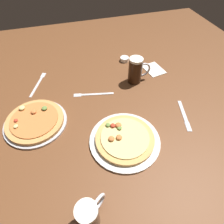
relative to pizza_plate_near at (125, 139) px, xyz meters
name	(u,v)px	position (x,y,z in m)	size (l,w,h in m)	color
ground_plane	(112,116)	(-0.01, 0.18, -0.03)	(2.40, 2.40, 0.03)	brown
pizza_plate_near	(125,139)	(0.00, 0.00, 0.00)	(0.33, 0.33, 0.05)	silver
pizza_plate_far	(35,121)	(-0.40, 0.23, 0.00)	(0.31, 0.31, 0.05)	#B2B2B7
beer_mug_dark	(136,70)	(0.21, 0.40, 0.06)	(0.14, 0.08, 0.16)	black
beer_mug_amber	(89,215)	(-0.22, -0.28, 0.05)	(0.11, 0.10, 0.14)	black
ramekin_sauce	(125,59)	(0.22, 0.63, 0.00)	(0.06, 0.06, 0.03)	white
napkin_folded	(154,69)	(0.37, 0.48, -0.01)	(0.11, 0.14, 0.01)	silver
fork_left	(93,94)	(-0.07, 0.36, -0.01)	(0.23, 0.07, 0.01)	silver
knife_right	(184,115)	(0.35, 0.06, -0.01)	(0.08, 0.21, 0.01)	silver
fork_spare	(38,84)	(-0.38, 0.55, -0.01)	(0.11, 0.22, 0.01)	silver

